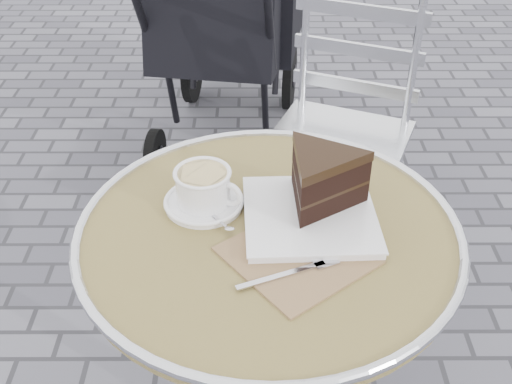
{
  "coord_description": "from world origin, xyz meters",
  "views": [
    {
      "loc": [
        -0.03,
        -0.92,
        1.48
      ],
      "look_at": [
        -0.02,
        0.05,
        0.78
      ],
      "focal_mm": 45.0,
      "sensor_mm": 36.0,
      "label": 1
    }
  ],
  "objects_px": {
    "cake_plate_set": "(318,188)",
    "bistro_chair": "(348,102)",
    "cappuccino_set": "(204,191)",
    "baby_stroller": "(228,19)",
    "cafe_table": "(268,293)"
  },
  "relations": [
    {
      "from": "cake_plate_set",
      "to": "bistro_chair",
      "type": "bearing_deg",
      "value": 75.68
    },
    {
      "from": "cappuccino_set",
      "to": "cake_plate_set",
      "type": "bearing_deg",
      "value": 17.55
    },
    {
      "from": "cappuccino_set",
      "to": "baby_stroller",
      "type": "xyz_separation_m",
      "value": [
        -0.01,
        1.55,
        -0.25
      ]
    },
    {
      "from": "cafe_table",
      "to": "bistro_chair",
      "type": "xyz_separation_m",
      "value": [
        0.26,
        0.84,
        -0.01
      ]
    },
    {
      "from": "cafe_table",
      "to": "cake_plate_set",
      "type": "xyz_separation_m",
      "value": [
        0.09,
        0.05,
        0.22
      ]
    },
    {
      "from": "cafe_table",
      "to": "cappuccino_set",
      "type": "height_order",
      "value": "cappuccino_set"
    },
    {
      "from": "cappuccino_set",
      "to": "baby_stroller",
      "type": "height_order",
      "value": "baby_stroller"
    },
    {
      "from": "cake_plate_set",
      "to": "bistro_chair",
      "type": "relative_size",
      "value": 0.43
    },
    {
      "from": "cappuccino_set",
      "to": "cake_plate_set",
      "type": "relative_size",
      "value": 0.45
    },
    {
      "from": "baby_stroller",
      "to": "cafe_table",
      "type": "bearing_deg",
      "value": -76.76
    },
    {
      "from": "cafe_table",
      "to": "cake_plate_set",
      "type": "relative_size",
      "value": 1.94
    },
    {
      "from": "cafe_table",
      "to": "baby_stroller",
      "type": "distance_m",
      "value": 1.63
    },
    {
      "from": "bistro_chair",
      "to": "cake_plate_set",
      "type": "bearing_deg",
      "value": -79.72
    },
    {
      "from": "cappuccino_set",
      "to": "bistro_chair",
      "type": "relative_size",
      "value": 0.19
    },
    {
      "from": "cappuccino_set",
      "to": "bistro_chair",
      "type": "bearing_deg",
      "value": 87.8
    }
  ]
}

